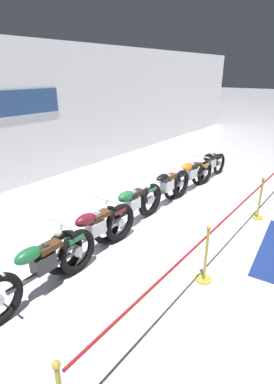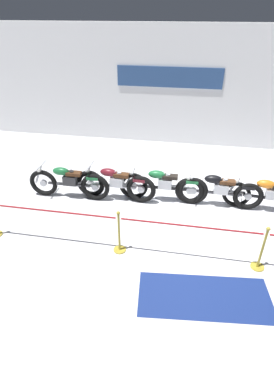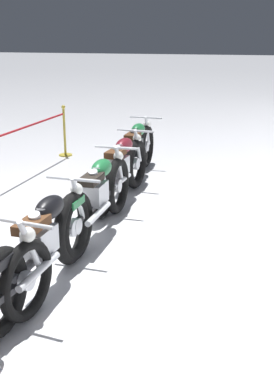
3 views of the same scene
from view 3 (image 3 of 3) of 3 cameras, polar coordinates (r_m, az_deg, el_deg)
ground_plane at (r=5.83m, az=-14.16°, el=-6.90°), size 120.00×120.00×0.00m
motorcycle_green_0 at (r=8.44m, az=-0.16°, el=4.94°), size 2.31×0.62×0.98m
motorcycle_maroon_1 at (r=7.21m, az=-1.99°, el=2.61°), size 2.26×0.62×0.98m
motorcycle_green_2 at (r=6.00m, az=-4.69°, el=-0.67°), size 2.43×0.62×0.98m
motorcycle_black_3 at (r=4.75m, az=-11.01°, el=-6.30°), size 2.30×0.62×0.97m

